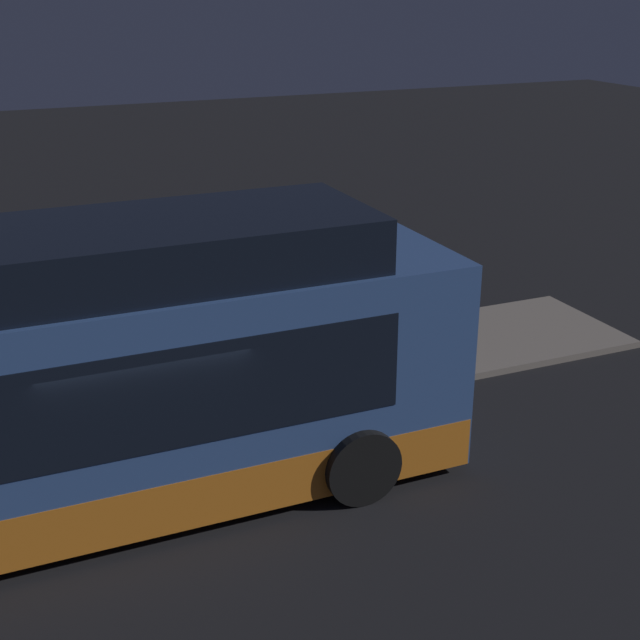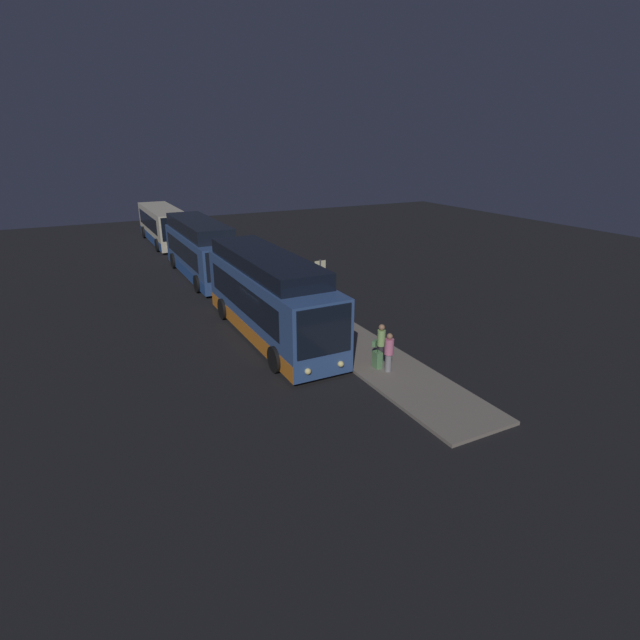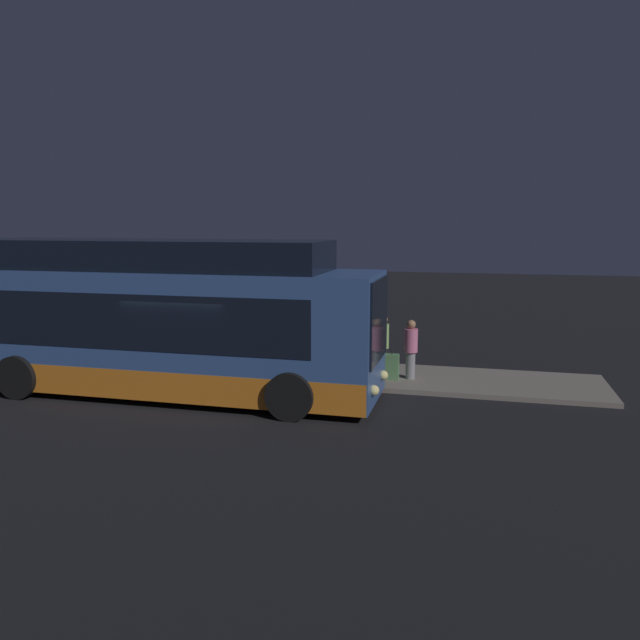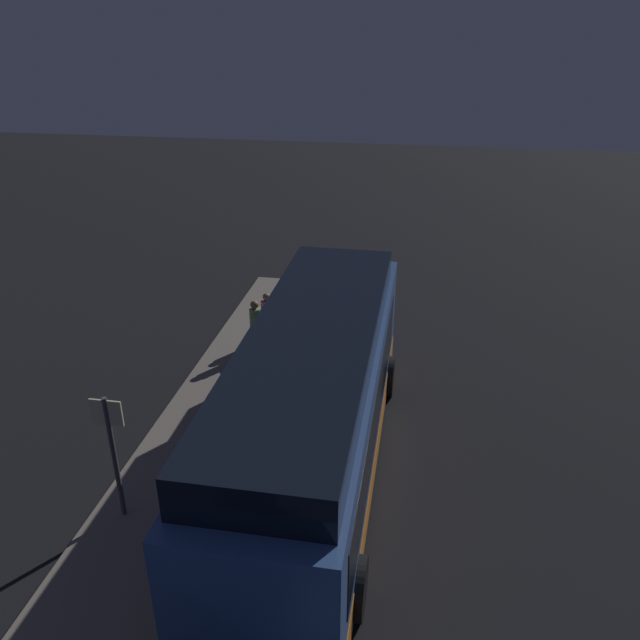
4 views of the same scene
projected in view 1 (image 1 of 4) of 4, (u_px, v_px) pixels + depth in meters
The scene contains 6 objects.
ground at pixel (141, 505), 11.95m from camera, with size 80.00×80.00×0.00m, color black.
platform at pixel (99, 408), 14.51m from camera, with size 20.00×2.83×0.13m.
bus_lead at pixel (53, 394), 11.14m from camera, with size 10.81×2.82×3.84m.
passenger_boarding at pixel (379, 317), 15.81m from camera, with size 0.43×0.43×1.58m.
passenger_waiting at pixel (335, 318), 15.62m from camera, with size 0.58×0.53×1.67m.
suitcase at pixel (360, 352), 15.64m from camera, with size 0.37×0.27×0.92m.
Camera 1 is at (-1.86, -10.36, 6.65)m, focal length 50.00 mm.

